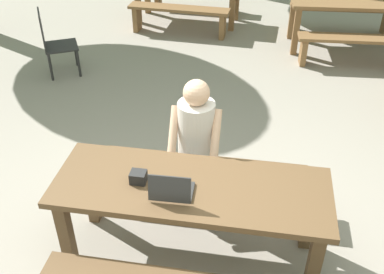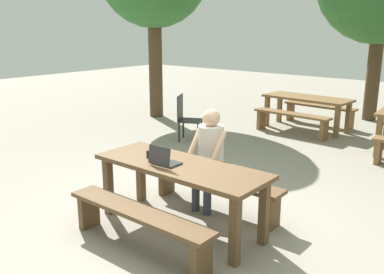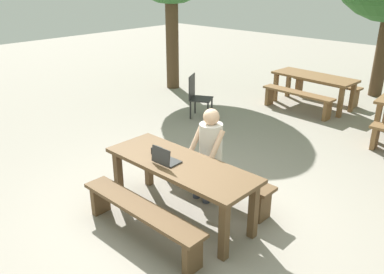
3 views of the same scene
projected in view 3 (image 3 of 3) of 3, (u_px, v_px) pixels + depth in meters
ground_plane at (181, 215)px, 5.09m from camera, size 30.00×30.00×0.00m
picnic_table_front at (180, 171)px, 4.84m from camera, size 2.03×0.74×0.76m
bench_near at (141, 214)px, 4.52m from camera, size 1.83×0.30×0.44m
bench_far at (214, 175)px, 5.40m from camera, size 1.83×0.30×0.44m
laptop at (165, 159)px, 4.76m from camera, size 0.30×0.25×0.22m
small_pouch at (157, 151)px, 5.01m from camera, size 0.12×0.10×0.09m
person_seated at (209, 147)px, 5.26m from camera, size 0.42×0.41×1.27m
plastic_chair at (197, 96)px, 8.43m from camera, size 0.59×0.59×0.91m
picnic_table_rear at (314, 80)px, 9.06m from camera, size 1.91×0.85×0.73m
bench_rear_south at (297, 97)px, 8.76m from camera, size 1.70×0.40×0.46m
bench_rear_north at (326, 87)px, 9.56m from camera, size 1.70×0.40×0.46m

